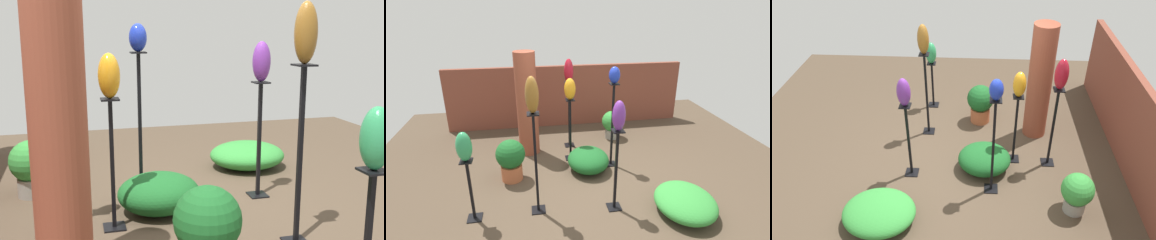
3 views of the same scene
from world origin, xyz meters
The scene contains 17 objects.
ground_plane centered at (0.00, 0.00, 0.00)m, with size 8.00×8.00×0.00m, color #4C3D2D.
brick_pillar centered at (-0.95, 1.32, 1.01)m, with size 0.40×0.40×2.03m, color brown.
pedestal_violet centered at (0.24, -0.69, 0.58)m, with size 0.20×0.20×1.25m.
pedestal_cobalt centered at (0.53, 0.54, 0.73)m, with size 0.20×0.20×1.57m.
pedestal_ruby centered at (-0.12, 1.46, 0.63)m, with size 0.20×0.20×1.38m.
pedestal_amber centered at (-0.18, 0.90, 0.55)m, with size 0.20×0.20×1.20m.
pedestal_bronze centered at (-0.87, -0.57, 0.71)m, with size 0.20×0.20×1.52m.
art_vase_jade centered at (-1.76, -0.60, 1.13)m, with size 0.20×0.20×0.41m, color #2D9356.
art_vase_violet centered at (0.24, -0.69, 1.46)m, with size 0.18×0.19×0.42m, color #6B2D8C.
art_vase_cobalt centered at (0.53, 0.54, 1.71)m, with size 0.19×0.18×0.29m, color #192D9E.
art_vase_ruby centered at (-0.12, 1.46, 1.61)m, with size 0.18×0.20×0.47m, color maroon.
art_vase_amber centered at (-0.18, 0.90, 1.40)m, with size 0.21×0.19×0.39m, color orange.
art_vase_bronze centered at (-0.87, -0.57, 1.77)m, with size 0.18×0.18×0.49m, color brown.
potted_plant_near_pillar centered at (0.87, 1.70, 0.35)m, with size 0.45×0.45×0.62m.
potted_plant_front_left centered at (-1.27, 0.34, 0.41)m, with size 0.49×0.49×0.73m.
foliage_bed_east centered at (1.22, -0.96, 0.17)m, with size 0.86×0.98×0.34m, color #338C38.
foliage_bed_west centered at (0.08, 0.44, 0.20)m, with size 0.74×0.82×0.40m, color #195923.
Camera 1 is at (-4.08, 1.20, 1.80)m, focal length 42.00 mm.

